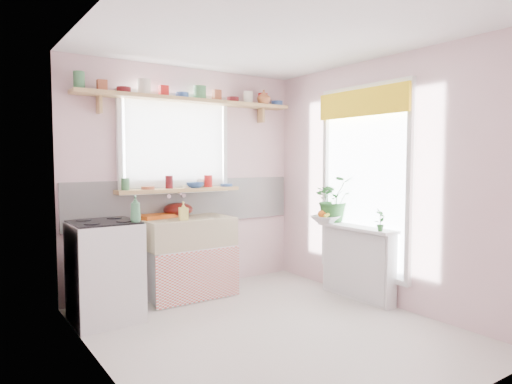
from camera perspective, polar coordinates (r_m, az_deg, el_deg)
room at (r=4.94m, az=2.07°, el=2.88°), size 3.20×3.20×3.20m
sink_unit at (r=5.00m, az=-8.55°, el=-7.99°), size 0.95×0.65×1.11m
cooker at (r=4.44m, az=-18.38°, el=-9.31°), size 0.58×0.58×0.93m
radiator_ledge at (r=4.99m, az=12.61°, el=-8.47°), size 0.22×0.95×0.78m
windowsill at (r=5.07m, az=-9.55°, el=0.25°), size 1.40×0.22×0.04m
pine_shelf at (r=5.16m, az=-8.09°, el=11.24°), size 2.52×0.24×0.04m
shelf_crockery at (r=5.15m, az=-8.54°, el=12.08°), size 2.47×0.11×0.12m
sill_crockery at (r=5.04m, az=-10.07°, el=1.07°), size 1.35×0.11×0.12m
dish_tray at (r=5.00m, az=-12.59°, el=-2.94°), size 0.48×0.40×0.04m
colander at (r=5.10m, az=-9.71°, el=-2.16°), size 0.41×0.41×0.15m
jade_plant at (r=5.19m, az=9.72°, el=-0.86°), size 0.58×0.55×0.51m
fruit_bowl at (r=5.13m, az=8.73°, el=-3.36°), size 0.38×0.38×0.08m
herb_pot at (r=4.60m, az=15.27°, el=-3.39°), size 0.13×0.10×0.22m
soap_bottle_sink at (r=4.76m, az=-9.05°, el=-2.34°), size 0.10×0.10×0.19m
sill_cup at (r=5.25m, az=-6.99°, el=1.12°), size 0.13×0.13×0.09m
sill_bowl at (r=5.08m, az=-7.61°, el=0.85°), size 0.23×0.23×0.06m
shelf_vase at (r=5.60m, az=0.97°, el=11.78°), size 0.18×0.18×0.17m
cooker_bottle at (r=4.20m, az=-14.84°, el=-2.04°), size 0.12×0.12×0.24m
fruit at (r=5.14m, az=8.74°, el=-2.68°), size 0.20×0.14×0.10m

